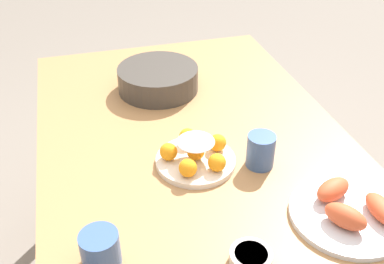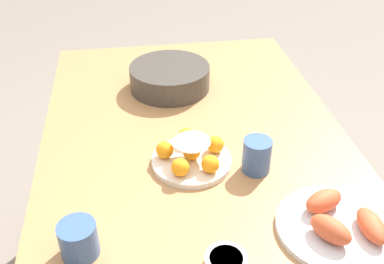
# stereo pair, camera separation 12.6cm
# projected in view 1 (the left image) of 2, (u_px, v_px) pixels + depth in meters

# --- Properties ---
(dining_table) EXTENTS (1.23, 0.89, 0.78)m
(dining_table) POSITION_uv_depth(u_px,v_px,m) (189.00, 155.00, 1.42)
(dining_table) COLOR #A87547
(dining_table) RESTS_ON ground_plane
(cake_plate) EXTENTS (0.21, 0.21, 0.08)m
(cake_plate) POSITION_uv_depth(u_px,v_px,m) (196.00, 155.00, 1.19)
(cake_plate) COLOR silver
(cake_plate) RESTS_ON dining_table
(serving_bowl) EXTENTS (0.27, 0.27, 0.08)m
(serving_bowl) POSITION_uv_depth(u_px,v_px,m) (158.00, 78.00, 1.52)
(serving_bowl) COLOR #3D3833
(serving_bowl) RESTS_ON dining_table
(sauce_bowl) EXTENTS (0.09, 0.09, 0.03)m
(sauce_bowl) POSITION_uv_depth(u_px,v_px,m) (251.00, 257.00, 0.93)
(sauce_bowl) COLOR beige
(sauce_bowl) RESTS_ON dining_table
(seafood_platter) EXTENTS (0.27, 0.27, 0.07)m
(seafood_platter) POSITION_uv_depth(u_px,v_px,m) (349.00, 210.00, 1.03)
(seafood_platter) COLOR silver
(seafood_platter) RESTS_ON dining_table
(cup_near) EXTENTS (0.07, 0.07, 0.09)m
(cup_near) POSITION_uv_depth(u_px,v_px,m) (261.00, 151.00, 1.18)
(cup_near) COLOR #38568E
(cup_near) RESTS_ON dining_table
(cup_far) EXTENTS (0.08, 0.08, 0.08)m
(cup_far) POSITION_uv_depth(u_px,v_px,m) (100.00, 249.00, 0.91)
(cup_far) COLOR #38568E
(cup_far) RESTS_ON dining_table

